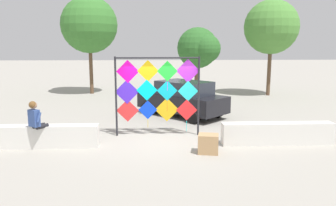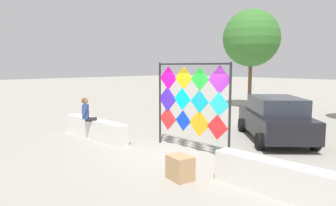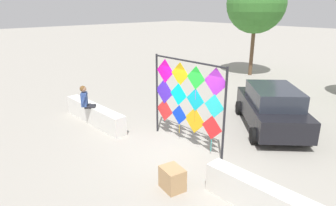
% 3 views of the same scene
% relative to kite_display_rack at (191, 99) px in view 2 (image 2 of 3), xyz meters
% --- Properties ---
extents(ground, '(120.00, 120.00, 0.00)m').
position_rel_kite_display_rack_xyz_m(ground, '(0.09, -0.69, -1.69)').
color(ground, '#9E998E').
extents(plaza_ledge_left, '(3.67, 0.47, 0.72)m').
position_rel_kite_display_rack_xyz_m(plaza_ledge_left, '(-3.75, -1.26, -1.33)').
color(plaza_ledge_left, silver).
rests_on(plaza_ledge_left, ground).
extents(plaza_ledge_right, '(3.67, 0.47, 0.72)m').
position_rel_kite_display_rack_xyz_m(plaza_ledge_right, '(3.94, -1.26, -1.33)').
color(plaza_ledge_right, silver).
rests_on(plaza_ledge_right, ground).
extents(kite_display_rack, '(3.02, 0.09, 2.84)m').
position_rel_kite_display_rack_xyz_m(kite_display_rack, '(0.00, 0.00, 0.00)').
color(kite_display_rack, '#232328').
rests_on(kite_display_rack, ground).
extents(seated_vendor, '(0.71, 0.75, 1.57)m').
position_rel_kite_display_rack_xyz_m(seated_vendor, '(-3.71, -1.52, -0.76)').
color(seated_vendor, black).
rests_on(seated_vendor, ground).
extents(parked_car, '(4.17, 4.23, 1.62)m').
position_rel_kite_display_rack_xyz_m(parked_car, '(1.20, 3.31, -0.87)').
color(parked_car, black).
rests_on(parked_car, ground).
extents(cardboard_box_large, '(0.68, 0.58, 0.58)m').
position_rel_kite_display_rack_xyz_m(cardboard_box_large, '(1.51, -2.08, -1.40)').
color(cardboard_box_large, tan).
rests_on(cardboard_box_large, ground).
extents(tree_palm_like, '(3.67, 3.67, 6.35)m').
position_rel_kite_display_rack_xyz_m(tree_palm_like, '(-4.35, 10.76, 2.90)').
color(tree_palm_like, brown).
rests_on(tree_palm_like, ground).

